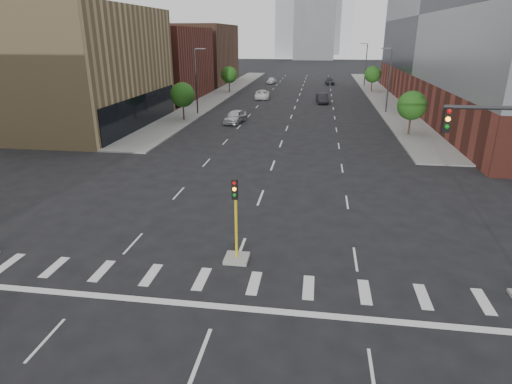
% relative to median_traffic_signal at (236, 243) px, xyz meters
% --- Properties ---
extents(sidewalk_left_far, '(5.00, 92.00, 0.15)m').
position_rel_median_traffic_signal_xyz_m(sidewalk_left_far, '(-15.00, 65.03, -0.90)').
color(sidewalk_left_far, gray).
rests_on(sidewalk_left_far, ground).
extents(sidewalk_right_far, '(5.00, 92.00, 0.15)m').
position_rel_median_traffic_signal_xyz_m(sidewalk_right_far, '(15.00, 65.03, -0.90)').
color(sidewalk_right_far, gray).
rests_on(sidewalk_right_far, ground).
extents(building_left_mid, '(20.00, 24.00, 14.00)m').
position_rel_median_traffic_signal_xyz_m(building_left_mid, '(-27.50, 31.03, 6.03)').
color(building_left_mid, tan).
rests_on(building_left_mid, ground).
extents(building_left_far_a, '(20.00, 22.00, 12.00)m').
position_rel_median_traffic_signal_xyz_m(building_left_far_a, '(-27.50, 57.03, 5.03)').
color(building_left_far_a, brown).
rests_on(building_left_far_a, ground).
extents(building_left_far_b, '(20.00, 24.00, 13.00)m').
position_rel_median_traffic_signal_xyz_m(building_left_far_b, '(-27.50, 83.03, 5.53)').
color(building_left_far_b, brown).
rests_on(building_left_far_b, ground).
extents(building_right_main, '(24.00, 70.00, 22.00)m').
position_rel_median_traffic_signal_xyz_m(building_right_main, '(29.50, 51.03, 10.03)').
color(building_right_main, brown).
rests_on(building_right_main, ground).
extents(tower_mid, '(18.00, 18.00, 44.00)m').
position_rel_median_traffic_signal_xyz_m(tower_mid, '(0.00, 191.03, 21.03)').
color(tower_mid, slate).
rests_on(tower_mid, ground).
extents(median_traffic_signal, '(1.20, 1.20, 4.40)m').
position_rel_median_traffic_signal_xyz_m(median_traffic_signal, '(0.00, 0.00, 0.00)').
color(median_traffic_signal, '#999993').
rests_on(median_traffic_signal, ground).
extents(streetlight_right_a, '(1.60, 0.22, 9.07)m').
position_rel_median_traffic_signal_xyz_m(streetlight_right_a, '(13.41, 46.03, 4.04)').
color(streetlight_right_a, '#2D2D30').
rests_on(streetlight_right_a, ground).
extents(streetlight_right_b, '(1.60, 0.22, 9.07)m').
position_rel_median_traffic_signal_xyz_m(streetlight_right_b, '(13.41, 81.03, 4.04)').
color(streetlight_right_b, '#2D2D30').
rests_on(streetlight_right_b, ground).
extents(streetlight_left, '(1.60, 0.22, 9.07)m').
position_rel_median_traffic_signal_xyz_m(streetlight_left, '(-13.41, 41.03, 4.04)').
color(streetlight_left, '#2D2D30').
rests_on(streetlight_left, ground).
extents(tree_left_near, '(3.20, 3.20, 4.85)m').
position_rel_median_traffic_signal_xyz_m(tree_left_near, '(-14.00, 36.03, 2.42)').
color(tree_left_near, '#382619').
rests_on(tree_left_near, ground).
extents(tree_left_far, '(3.20, 3.20, 4.85)m').
position_rel_median_traffic_signal_xyz_m(tree_left_far, '(-14.00, 66.03, 2.42)').
color(tree_left_far, '#382619').
rests_on(tree_left_far, ground).
extents(tree_right_near, '(3.20, 3.20, 4.85)m').
position_rel_median_traffic_signal_xyz_m(tree_right_near, '(14.00, 31.03, 2.42)').
color(tree_right_near, '#382619').
rests_on(tree_right_near, ground).
extents(tree_right_far, '(3.20, 3.20, 4.85)m').
position_rel_median_traffic_signal_xyz_m(tree_right_far, '(14.00, 71.03, 2.42)').
color(tree_right_far, '#382619').
rests_on(tree_right_far, ground).
extents(car_near_left, '(2.67, 5.17, 1.68)m').
position_rel_median_traffic_signal_xyz_m(car_near_left, '(-6.92, 35.44, -0.13)').
color(car_near_left, '#B2B3B7').
rests_on(car_near_left, ground).
extents(car_mid_right, '(2.23, 4.97, 1.58)m').
position_rel_median_traffic_signal_xyz_m(car_mid_right, '(4.25, 54.47, -0.18)').
color(car_mid_right, black).
rests_on(car_mid_right, ground).
extents(car_far_left, '(2.95, 5.53, 1.48)m').
position_rel_median_traffic_signal_xyz_m(car_far_left, '(-6.40, 58.12, -0.23)').
color(car_far_left, white).
rests_on(car_far_left, ground).
extents(car_deep_right, '(2.09, 4.76, 1.36)m').
position_rel_median_traffic_signal_xyz_m(car_deep_right, '(5.94, 83.53, -0.29)').
color(car_deep_right, '#222227').
rests_on(car_deep_right, ground).
extents(car_distant, '(2.16, 4.39, 1.44)m').
position_rel_median_traffic_signal_xyz_m(car_distant, '(-7.50, 83.36, -0.25)').
color(car_distant, silver).
rests_on(car_distant, ground).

